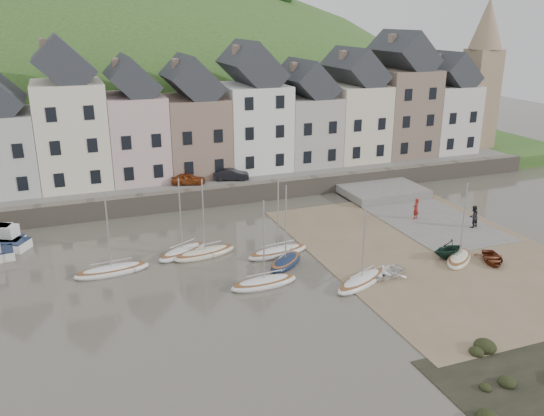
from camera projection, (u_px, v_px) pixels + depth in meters
name	position (u px, v px, depth m)	size (l,w,h in m)	color
ground	(302.00, 273.00, 40.06)	(160.00, 160.00, 0.00)	#4E483D
quay_land	(196.00, 161.00, 68.12)	(90.00, 30.00, 1.50)	#315221
quay_street	(222.00, 179.00, 57.69)	(70.00, 7.00, 0.10)	slate
seawall	(232.00, 194.00, 54.80)	(70.00, 1.20, 1.80)	slate
beach	(432.00, 251.00, 43.75)	(18.00, 26.00, 0.06)	#776248
slipway	(416.00, 213.00, 52.16)	(8.00, 18.00, 0.12)	slate
hillside	(134.00, 232.00, 97.27)	(134.40, 84.00, 84.00)	#315221
townhouse_terrace	(227.00, 116.00, 59.51)	(61.05, 8.00, 13.93)	silver
church_spire	(482.00, 70.00, 69.32)	(4.00, 4.00, 18.00)	#997F60
sailboat_0	(112.00, 270.00, 39.94)	(5.41, 1.97, 6.32)	silver
sailboat_1	(182.00, 252.00, 43.08)	(4.61, 3.47, 6.32)	silver
sailboat_2	(205.00, 253.00, 42.86)	(5.18, 2.43, 6.32)	beige
sailboat_3	(264.00, 283.00, 38.11)	(4.87, 1.81, 6.32)	silver
sailboat_4	(278.00, 252.00, 43.08)	(5.25, 2.25, 6.32)	silver
sailboat_5	(286.00, 262.00, 41.32)	(3.91, 3.71, 6.32)	#131F3C
sailboat_6	(362.00, 281.00, 38.36)	(5.26, 3.61, 6.32)	silver
sailboat_7	(459.00, 258.00, 41.86)	(3.99, 3.68, 6.32)	beige
motorboat_2	(0.00, 241.00, 44.33)	(4.95, 3.91, 1.70)	silver
rowboat_white	(383.00, 273.00, 39.23)	(2.39, 3.34, 0.69)	white
rowboat_green	(449.00, 249.00, 42.27)	(2.41, 2.79, 1.47)	#142E24
rowboat_red	(492.00, 258.00, 41.64)	(2.12, 2.96, 0.61)	maroon
person_red	(416.00, 209.00, 50.22)	(0.69, 0.45, 1.89)	maroon
person_dark	(473.00, 216.00, 48.20)	(0.94, 0.73, 1.92)	black
car_left	(188.00, 179.00, 55.37)	(1.33, 3.30, 1.13)	#8C3A14
car_right	(231.00, 174.00, 56.84)	(1.24, 3.56, 1.17)	black
shore_rocks	(542.00, 368.00, 29.09)	(14.00, 6.19, 0.76)	black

